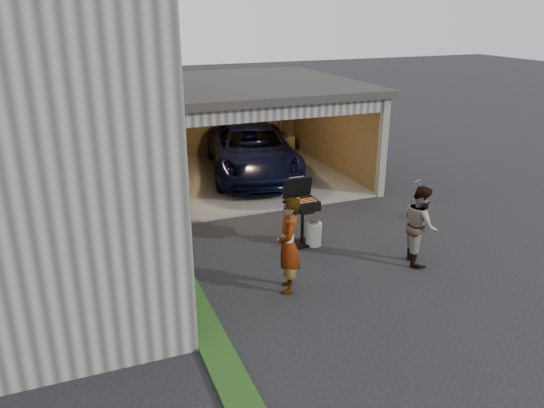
{
  "coord_description": "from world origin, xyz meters",
  "views": [
    {
      "loc": [
        -3.96,
        -8.2,
        4.91
      ],
      "look_at": [
        -0.24,
        1.17,
        1.15
      ],
      "focal_mm": 35.0,
      "sensor_mm": 36.0,
      "label": 1
    }
  ],
  "objects_px": {
    "man": "(421,225)",
    "hand_truck": "(416,210)",
    "propane_tank": "(314,234)",
    "woman": "(288,245)",
    "minivan": "(252,153)",
    "plywood_panel": "(185,285)",
    "bbq_grill": "(302,207)"
  },
  "relations": [
    {
      "from": "man",
      "to": "woman",
      "type": "bearing_deg",
      "value": 113.97
    },
    {
      "from": "minivan",
      "to": "hand_truck",
      "type": "bearing_deg",
      "value": -49.24
    },
    {
      "from": "plywood_panel",
      "to": "propane_tank",
      "type": "bearing_deg",
      "value": 26.16
    },
    {
      "from": "propane_tank",
      "to": "woman",
      "type": "bearing_deg",
      "value": -129.05
    },
    {
      "from": "minivan",
      "to": "plywood_panel",
      "type": "relative_size",
      "value": 5.66
    },
    {
      "from": "hand_truck",
      "to": "minivan",
      "type": "bearing_deg",
      "value": 97.32
    },
    {
      "from": "plywood_panel",
      "to": "hand_truck",
      "type": "relative_size",
      "value": 0.99
    },
    {
      "from": "woman",
      "to": "hand_truck",
      "type": "height_order",
      "value": "woman"
    },
    {
      "from": "minivan",
      "to": "plywood_panel",
      "type": "height_order",
      "value": "minivan"
    },
    {
      "from": "man",
      "to": "hand_truck",
      "type": "height_order",
      "value": "man"
    },
    {
      "from": "propane_tank",
      "to": "plywood_panel",
      "type": "distance_m",
      "value": 3.57
    },
    {
      "from": "bbq_grill",
      "to": "hand_truck",
      "type": "bearing_deg",
      "value": 6.88
    },
    {
      "from": "minivan",
      "to": "man",
      "type": "xyz_separation_m",
      "value": [
        1.17,
        -6.77,
        0.07
      ]
    },
    {
      "from": "minivan",
      "to": "hand_truck",
      "type": "distance_m",
      "value": 5.42
    },
    {
      "from": "woman",
      "to": "hand_truck",
      "type": "distance_m",
      "value": 4.93
    },
    {
      "from": "minivan",
      "to": "man",
      "type": "distance_m",
      "value": 6.87
    },
    {
      "from": "propane_tank",
      "to": "hand_truck",
      "type": "xyz_separation_m",
      "value": [
        3.08,
        0.54,
        -0.08
      ]
    },
    {
      "from": "man",
      "to": "propane_tank",
      "type": "distance_m",
      "value": 2.29
    },
    {
      "from": "minivan",
      "to": "hand_truck",
      "type": "xyz_separation_m",
      "value": [
        2.62,
        -4.71,
        -0.56
      ]
    },
    {
      "from": "woman",
      "to": "bbq_grill",
      "type": "relative_size",
      "value": 1.23
    },
    {
      "from": "propane_tank",
      "to": "hand_truck",
      "type": "height_order",
      "value": "hand_truck"
    },
    {
      "from": "propane_tank",
      "to": "minivan",
      "type": "bearing_deg",
      "value": 85.04
    },
    {
      "from": "minivan",
      "to": "bbq_grill",
      "type": "xyz_separation_m",
      "value": [
        -0.68,
        -5.1,
        0.13
      ]
    },
    {
      "from": "woman",
      "to": "man",
      "type": "height_order",
      "value": "woman"
    },
    {
      "from": "woman",
      "to": "hand_truck",
      "type": "bearing_deg",
      "value": 137.21
    },
    {
      "from": "woman",
      "to": "bbq_grill",
      "type": "xyz_separation_m",
      "value": [
        1.07,
        1.75,
        -0.03
      ]
    },
    {
      "from": "plywood_panel",
      "to": "woman",
      "type": "bearing_deg",
      "value": -0.92
    },
    {
      "from": "minivan",
      "to": "hand_truck",
      "type": "relative_size",
      "value": 5.61
    },
    {
      "from": "woman",
      "to": "man",
      "type": "bearing_deg",
      "value": 112.77
    },
    {
      "from": "man",
      "to": "propane_tank",
      "type": "xyz_separation_m",
      "value": [
        -1.62,
        1.52,
        -0.55
      ]
    },
    {
      "from": "propane_tank",
      "to": "plywood_panel",
      "type": "xyz_separation_m",
      "value": [
        -3.2,
        -1.57,
        0.21
      ]
    },
    {
      "from": "man",
      "to": "hand_truck",
      "type": "distance_m",
      "value": 2.6
    }
  ]
}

